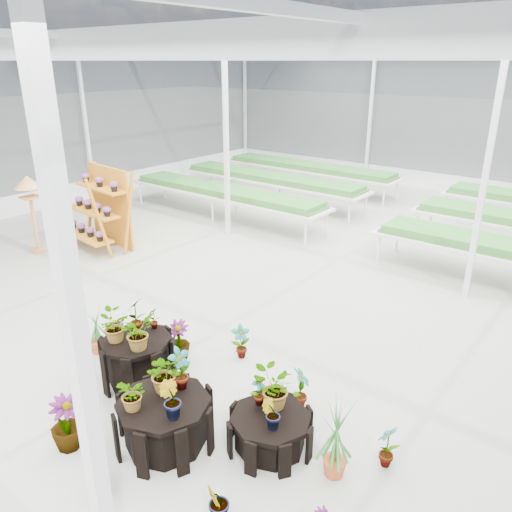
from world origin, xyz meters
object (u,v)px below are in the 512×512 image
Objects in this scene: plinth_low at (270,432)px; shelf_rack at (95,209)px; plinth_mid at (165,422)px; bird_table at (33,215)px; plinth_tall at (138,360)px.

plinth_low is 0.51× the size of shelf_rack.
plinth_mid is 7.17m from shelf_rack.
plinth_mid is 1.22m from plinth_low.
plinth_mid is 0.59× the size of shelf_rack.
plinth_low is at bearing -15.27° from shelf_rack.
bird_table is at bearing -122.84° from shelf_rack.
shelf_rack is at bearing 150.55° from plinth_mid.
plinth_mid is 0.62× the size of bird_table.
plinth_tall is 2.21m from plinth_low.
bird_table is (-5.87, 1.84, 0.57)m from plinth_tall.
plinth_mid is 7.51m from bird_table.
plinth_low is (2.20, 0.10, -0.12)m from plinth_tall.
plinth_mid is at bearing -145.01° from plinth_low.
plinth_tall is 0.89× the size of plinth_mid.
shelf_rack reaches higher than plinth_tall.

